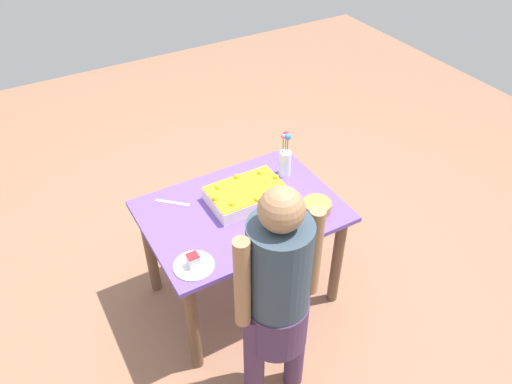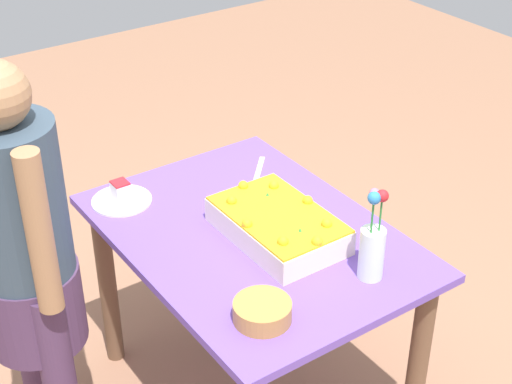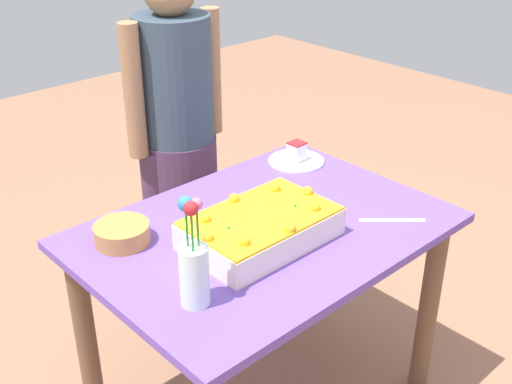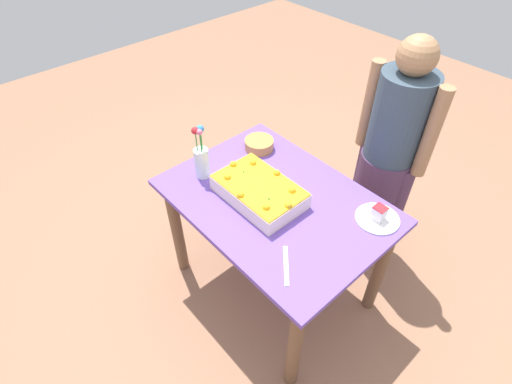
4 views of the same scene
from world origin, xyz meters
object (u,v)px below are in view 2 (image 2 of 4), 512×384
at_px(sheet_cake, 278,225).
at_px(fruit_bowl, 262,311).
at_px(person_standing, 25,255).
at_px(cake_knife, 259,171).
at_px(serving_plate_with_slice, 121,197).
at_px(flower_vase, 372,247).

distance_m(sheet_cake, fruit_bowl, 0.43).
distance_m(sheet_cake, person_standing, 0.82).
relative_size(sheet_cake, fruit_bowl, 2.64).
height_order(cake_knife, fruit_bowl, fruit_bowl).
bearing_deg(fruit_bowl, cake_knife, -34.27).
distance_m(serving_plate_with_slice, person_standing, 0.51).
distance_m(sheet_cake, cake_knife, 0.45).
xyz_separation_m(flower_vase, fruit_bowl, (0.02, 0.40, -0.08)).
bearing_deg(fruit_bowl, serving_plate_with_slice, 3.15).
distance_m(flower_vase, fruit_bowl, 0.40).
height_order(serving_plate_with_slice, person_standing, person_standing).
bearing_deg(serving_plate_with_slice, flower_vase, -152.40).
relative_size(cake_knife, flower_vase, 0.68).
xyz_separation_m(serving_plate_with_slice, flower_vase, (-0.84, -0.44, 0.09)).
distance_m(sheet_cake, serving_plate_with_slice, 0.60).
bearing_deg(cake_knife, sheet_cake, 16.19).
bearing_deg(flower_vase, person_standing, 55.79).
xyz_separation_m(sheet_cake, person_standing, (0.26, 0.77, 0.04)).
distance_m(serving_plate_with_slice, cake_knife, 0.54).
xyz_separation_m(serving_plate_with_slice, person_standing, (-0.24, 0.44, 0.07)).
relative_size(cake_knife, fruit_bowl, 1.24).
relative_size(flower_vase, fruit_bowl, 1.83).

